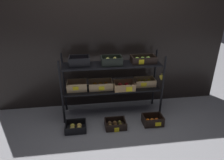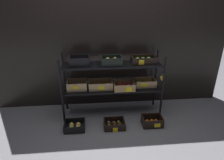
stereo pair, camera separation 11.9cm
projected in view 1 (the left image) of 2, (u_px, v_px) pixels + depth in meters
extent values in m
plane|color=gray|center=(112.00, 112.00, 3.35)|extent=(10.00, 10.00, 0.00)
cube|color=black|center=(109.00, 49.00, 3.31)|extent=(3.92, 0.12, 1.96)
cylinder|color=black|center=(62.00, 94.00, 2.88)|extent=(0.03, 0.03, 1.00)
cylinder|color=black|center=(162.00, 88.00, 3.07)|extent=(0.03, 0.03, 1.00)
cylinder|color=black|center=(64.00, 83.00, 3.23)|extent=(0.03, 0.03, 1.00)
cylinder|color=black|center=(154.00, 78.00, 3.41)|extent=(0.03, 0.03, 1.00)
cube|color=black|center=(112.00, 89.00, 3.17)|extent=(1.48, 0.35, 0.02)
cube|color=black|center=(112.00, 65.00, 3.01)|extent=(1.48, 0.35, 0.02)
cube|color=tan|center=(77.00, 89.00, 3.13)|extent=(0.30, 0.23, 0.01)
cube|color=tan|center=(77.00, 88.00, 3.00)|extent=(0.30, 0.02, 0.12)
cube|color=tan|center=(77.00, 82.00, 3.20)|extent=(0.30, 0.02, 0.12)
cube|color=tan|center=(68.00, 86.00, 3.08)|extent=(0.02, 0.20, 0.12)
cube|color=tan|center=(86.00, 85.00, 3.12)|extent=(0.02, 0.20, 0.12)
sphere|color=orange|center=(72.00, 88.00, 3.07)|extent=(0.06, 0.06, 0.06)
sphere|color=orange|center=(77.00, 88.00, 3.08)|extent=(0.06, 0.06, 0.06)
sphere|color=orange|center=(82.00, 88.00, 3.09)|extent=(0.06, 0.06, 0.06)
sphere|color=orange|center=(73.00, 86.00, 3.13)|extent=(0.06, 0.06, 0.06)
sphere|color=orange|center=(77.00, 86.00, 3.14)|extent=(0.06, 0.06, 0.06)
sphere|color=orange|center=(82.00, 86.00, 3.15)|extent=(0.06, 0.06, 0.06)
cube|color=yellow|center=(76.00, 88.00, 2.99)|extent=(0.09, 0.01, 0.06)
cube|color=tan|center=(101.00, 88.00, 3.17)|extent=(0.37, 0.24, 0.01)
cube|color=tan|center=(101.00, 87.00, 3.04)|extent=(0.37, 0.02, 0.11)
cube|color=tan|center=(100.00, 81.00, 3.24)|extent=(0.37, 0.02, 0.11)
cube|color=tan|center=(89.00, 85.00, 3.12)|extent=(0.02, 0.21, 0.11)
cube|color=tan|center=(112.00, 84.00, 3.16)|extent=(0.02, 0.21, 0.11)
sphere|color=orange|center=(95.00, 86.00, 3.11)|extent=(0.07, 0.07, 0.07)
sphere|color=orange|center=(101.00, 86.00, 3.12)|extent=(0.07, 0.07, 0.07)
sphere|color=orange|center=(106.00, 86.00, 3.12)|extent=(0.07, 0.07, 0.07)
sphere|color=orange|center=(95.00, 85.00, 3.17)|extent=(0.07, 0.07, 0.07)
sphere|color=orange|center=(101.00, 84.00, 3.18)|extent=(0.07, 0.07, 0.07)
sphere|color=orange|center=(106.00, 84.00, 3.19)|extent=(0.07, 0.07, 0.07)
cube|color=yellow|center=(102.00, 88.00, 3.04)|extent=(0.09, 0.01, 0.06)
cube|color=tan|center=(124.00, 88.00, 3.15)|extent=(0.32, 0.25, 0.01)
cube|color=tan|center=(125.00, 88.00, 3.02)|extent=(0.32, 0.02, 0.10)
cube|color=tan|center=(123.00, 82.00, 3.23)|extent=(0.32, 0.02, 0.10)
cube|color=tan|center=(114.00, 86.00, 3.11)|extent=(0.02, 0.22, 0.10)
cube|color=tan|center=(134.00, 84.00, 3.15)|extent=(0.02, 0.22, 0.10)
sphere|color=red|center=(121.00, 87.00, 3.09)|extent=(0.07, 0.07, 0.07)
sphere|color=red|center=(128.00, 87.00, 3.11)|extent=(0.07, 0.07, 0.07)
sphere|color=red|center=(120.00, 85.00, 3.16)|extent=(0.07, 0.07, 0.07)
sphere|color=red|center=(127.00, 85.00, 3.17)|extent=(0.07, 0.07, 0.07)
cube|color=yellow|center=(129.00, 89.00, 3.03)|extent=(0.10, 0.01, 0.08)
cube|color=tan|center=(144.00, 85.00, 3.28)|extent=(0.33, 0.21, 0.01)
cube|color=tan|center=(146.00, 84.00, 3.16)|extent=(0.33, 0.02, 0.10)
cube|color=tan|center=(143.00, 79.00, 3.34)|extent=(0.33, 0.02, 0.10)
cube|color=tan|center=(135.00, 82.00, 3.23)|extent=(0.02, 0.18, 0.10)
cube|color=tan|center=(154.00, 81.00, 3.27)|extent=(0.02, 0.18, 0.10)
ellipsoid|color=yellow|center=(140.00, 83.00, 3.22)|extent=(0.06, 0.06, 0.08)
ellipsoid|color=yellow|center=(145.00, 83.00, 3.23)|extent=(0.06, 0.06, 0.08)
ellipsoid|color=yellow|center=(150.00, 83.00, 3.24)|extent=(0.06, 0.06, 0.08)
ellipsoid|color=yellow|center=(139.00, 82.00, 3.27)|extent=(0.06, 0.06, 0.08)
ellipsoid|color=yellow|center=(144.00, 81.00, 3.28)|extent=(0.06, 0.06, 0.08)
ellipsoid|color=yellow|center=(149.00, 81.00, 3.30)|extent=(0.06, 0.06, 0.08)
cube|color=yellow|center=(144.00, 85.00, 3.15)|extent=(0.09, 0.00, 0.06)
cube|color=black|center=(80.00, 65.00, 2.96)|extent=(0.30, 0.23, 0.01)
cube|color=black|center=(79.00, 63.00, 2.83)|extent=(0.30, 0.02, 0.12)
cube|color=black|center=(79.00, 58.00, 3.03)|extent=(0.30, 0.02, 0.12)
cube|color=black|center=(69.00, 61.00, 2.91)|extent=(0.02, 0.20, 0.12)
cube|color=black|center=(89.00, 60.00, 2.95)|extent=(0.02, 0.20, 0.12)
sphere|color=#582C54|center=(74.00, 64.00, 2.90)|extent=(0.05, 0.05, 0.05)
sphere|color=#59255B|center=(78.00, 64.00, 2.91)|extent=(0.05, 0.05, 0.05)
sphere|color=#641847|center=(81.00, 64.00, 2.92)|extent=(0.05, 0.05, 0.05)
sphere|color=#63225D|center=(85.00, 64.00, 2.92)|extent=(0.05, 0.05, 0.05)
sphere|color=#5F185A|center=(74.00, 62.00, 2.97)|extent=(0.05, 0.05, 0.05)
sphere|color=#661B48|center=(78.00, 62.00, 2.98)|extent=(0.05, 0.05, 0.05)
sphere|color=#611D57|center=(81.00, 62.00, 2.98)|extent=(0.05, 0.05, 0.05)
sphere|color=#5D244C|center=(85.00, 62.00, 2.99)|extent=(0.05, 0.05, 0.05)
cube|color=black|center=(112.00, 64.00, 2.99)|extent=(0.31, 0.22, 0.01)
cube|color=black|center=(112.00, 62.00, 2.87)|extent=(0.31, 0.02, 0.11)
cube|color=black|center=(111.00, 58.00, 3.06)|extent=(0.31, 0.02, 0.11)
cube|color=black|center=(102.00, 61.00, 2.95)|extent=(0.02, 0.19, 0.11)
cube|color=black|center=(121.00, 60.00, 2.98)|extent=(0.02, 0.19, 0.11)
ellipsoid|color=tan|center=(108.00, 62.00, 2.94)|extent=(0.07, 0.07, 0.09)
ellipsoid|color=#BEC050|center=(115.00, 61.00, 2.95)|extent=(0.07, 0.07, 0.09)
ellipsoid|color=#B3BC4C|center=(108.00, 60.00, 2.99)|extent=(0.07, 0.07, 0.09)
ellipsoid|color=#BAB64B|center=(115.00, 60.00, 3.00)|extent=(0.07, 0.07, 0.09)
cube|color=black|center=(143.00, 62.00, 3.07)|extent=(0.38, 0.22, 0.01)
cube|color=black|center=(145.00, 61.00, 2.96)|extent=(0.38, 0.02, 0.09)
cube|color=black|center=(142.00, 57.00, 3.14)|extent=(0.38, 0.02, 0.09)
cube|color=black|center=(132.00, 59.00, 3.03)|extent=(0.02, 0.18, 0.09)
cube|color=black|center=(155.00, 58.00, 3.07)|extent=(0.02, 0.18, 0.09)
sphere|color=#8BBD33|center=(138.00, 60.00, 3.02)|extent=(0.07, 0.07, 0.07)
sphere|color=#86B947|center=(143.00, 60.00, 3.03)|extent=(0.07, 0.07, 0.07)
sphere|color=#94C730|center=(150.00, 60.00, 3.04)|extent=(0.07, 0.07, 0.07)
sphere|color=#8DC23A|center=(137.00, 59.00, 3.07)|extent=(0.07, 0.07, 0.07)
sphere|color=#7FB73A|center=(143.00, 59.00, 3.08)|extent=(0.07, 0.07, 0.07)
sphere|color=#82BE42|center=(148.00, 59.00, 3.09)|extent=(0.07, 0.07, 0.07)
cube|color=yellow|center=(142.00, 62.00, 2.95)|extent=(0.08, 0.01, 0.07)
cylinder|color=brown|center=(162.00, 74.00, 3.18)|extent=(0.02, 0.02, 0.02)
ellipsoid|color=yellow|center=(161.00, 78.00, 3.19)|extent=(0.07, 0.03, 0.09)
ellipsoid|color=yellow|center=(161.00, 77.00, 3.20)|extent=(0.05, 0.03, 0.09)
ellipsoid|color=yellow|center=(162.00, 78.00, 3.19)|extent=(0.05, 0.03, 0.09)
ellipsoid|color=yellow|center=(162.00, 77.00, 3.20)|extent=(0.07, 0.03, 0.09)
cube|color=black|center=(76.00, 129.00, 2.92)|extent=(0.30, 0.25, 0.01)
cube|color=black|center=(76.00, 131.00, 2.80)|extent=(0.30, 0.02, 0.10)
cube|color=black|center=(76.00, 122.00, 3.01)|extent=(0.30, 0.02, 0.10)
cube|color=black|center=(66.00, 127.00, 2.88)|extent=(0.02, 0.21, 0.10)
cube|color=black|center=(86.00, 125.00, 2.92)|extent=(0.02, 0.21, 0.10)
sphere|color=#D1BB53|center=(72.00, 129.00, 2.87)|extent=(0.07, 0.07, 0.07)
sphere|color=#DFC14C|center=(79.00, 128.00, 2.88)|extent=(0.07, 0.07, 0.07)
sphere|color=gold|center=(72.00, 126.00, 2.93)|extent=(0.07, 0.07, 0.07)
sphere|color=#E6B453|center=(79.00, 125.00, 2.94)|extent=(0.07, 0.07, 0.07)
cube|color=black|center=(115.00, 126.00, 2.99)|extent=(0.31, 0.23, 0.01)
cube|color=black|center=(116.00, 128.00, 2.87)|extent=(0.31, 0.02, 0.10)
cube|color=black|center=(114.00, 119.00, 3.06)|extent=(0.31, 0.02, 0.10)
cube|color=black|center=(105.00, 124.00, 2.95)|extent=(0.02, 0.20, 0.10)
cube|color=black|center=(125.00, 123.00, 2.98)|extent=(0.02, 0.20, 0.10)
ellipsoid|color=brown|center=(110.00, 126.00, 2.93)|extent=(0.05, 0.05, 0.07)
ellipsoid|color=brown|center=(116.00, 126.00, 2.93)|extent=(0.05, 0.05, 0.07)
ellipsoid|color=brown|center=(121.00, 125.00, 2.95)|extent=(0.05, 0.05, 0.07)
ellipsoid|color=brown|center=(110.00, 123.00, 3.00)|extent=(0.05, 0.05, 0.07)
ellipsoid|color=brown|center=(115.00, 123.00, 3.00)|extent=(0.05, 0.05, 0.07)
ellipsoid|color=brown|center=(119.00, 122.00, 3.01)|extent=(0.05, 0.05, 0.07)
cube|color=yellow|center=(116.00, 130.00, 2.87)|extent=(0.07, 0.01, 0.08)
cube|color=black|center=(152.00, 123.00, 3.06)|extent=(0.30, 0.22, 0.01)
cube|color=black|center=(155.00, 123.00, 2.94)|extent=(0.30, 0.02, 0.13)
cube|color=black|center=(151.00, 116.00, 3.12)|extent=(0.30, 0.02, 0.13)
cube|color=black|center=(144.00, 120.00, 3.01)|extent=(0.02, 0.18, 0.13)
cube|color=black|center=(162.00, 119.00, 3.05)|extent=(0.02, 0.18, 0.13)
sphere|color=orange|center=(149.00, 123.00, 3.01)|extent=(0.06, 0.06, 0.06)
sphere|color=orange|center=(153.00, 122.00, 3.02)|extent=(0.06, 0.06, 0.06)
sphere|color=orange|center=(158.00, 122.00, 3.03)|extent=(0.06, 0.06, 0.06)
sphere|color=orange|center=(148.00, 120.00, 3.06)|extent=(0.06, 0.06, 0.06)
sphere|color=orange|center=(152.00, 120.00, 3.07)|extent=(0.06, 0.06, 0.06)
sphere|color=orange|center=(156.00, 120.00, 3.08)|extent=(0.06, 0.06, 0.06)
cube|color=yellow|center=(158.00, 124.00, 2.94)|extent=(0.09, 0.01, 0.06)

